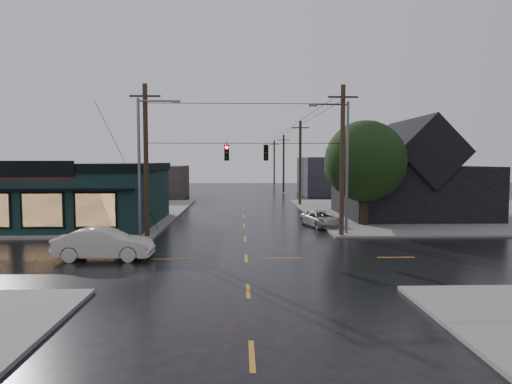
{
  "coord_description": "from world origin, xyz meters",
  "views": [
    {
      "loc": [
        -0.29,
        -23.75,
        5.18
      ],
      "look_at": [
        0.72,
        5.85,
        3.11
      ],
      "focal_mm": 32.0,
      "sensor_mm": 36.0,
      "label": 1
    }
  ],
  "objects_px": {
    "utility_pole_nw": "(147,238)",
    "utility_pole_ne": "(341,237)",
    "corner_tree": "(365,161)",
    "suv_silver": "(321,219)",
    "sedan_cream": "(104,244)"
  },
  "relations": [
    {
      "from": "utility_pole_nw",
      "to": "sedan_cream",
      "type": "height_order",
      "value": "utility_pole_nw"
    },
    {
      "from": "utility_pole_nw",
      "to": "utility_pole_ne",
      "type": "relative_size",
      "value": 1.0
    },
    {
      "from": "corner_tree",
      "to": "sedan_cream",
      "type": "xyz_separation_m",
      "value": [
        -16.83,
        -11.45,
        -4.26
      ]
    },
    {
      "from": "corner_tree",
      "to": "utility_pole_nw",
      "type": "distance_m",
      "value": 17.43
    },
    {
      "from": "corner_tree",
      "to": "suv_silver",
      "type": "xyz_separation_m",
      "value": [
        -3.41,
        -0.21,
        -4.47
      ]
    },
    {
      "from": "utility_pole_ne",
      "to": "suv_silver",
      "type": "height_order",
      "value": "utility_pole_ne"
    },
    {
      "from": "corner_tree",
      "to": "suv_silver",
      "type": "bearing_deg",
      "value": -176.45
    },
    {
      "from": "utility_pole_nw",
      "to": "utility_pole_ne",
      "type": "distance_m",
      "value": 13.0
    },
    {
      "from": "utility_pole_ne",
      "to": "sedan_cream",
      "type": "xyz_separation_m",
      "value": [
        -13.92,
        -6.48,
        0.83
      ]
    },
    {
      "from": "utility_pole_ne",
      "to": "suv_silver",
      "type": "bearing_deg",
      "value": 95.99
    },
    {
      "from": "utility_pole_nw",
      "to": "utility_pole_ne",
      "type": "xyz_separation_m",
      "value": [
        13.0,
        0.0,
        0.0
      ]
    },
    {
      "from": "utility_pole_ne",
      "to": "suv_silver",
      "type": "relative_size",
      "value": 2.29
    },
    {
      "from": "corner_tree",
      "to": "suv_silver",
      "type": "distance_m",
      "value": 5.63
    },
    {
      "from": "utility_pole_ne",
      "to": "sedan_cream",
      "type": "distance_m",
      "value": 15.38
    },
    {
      "from": "corner_tree",
      "to": "sedan_cream",
      "type": "distance_m",
      "value": 20.8
    }
  ]
}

